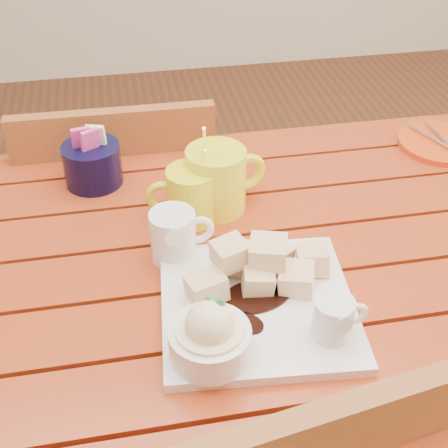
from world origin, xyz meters
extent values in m
cube|color=maroon|center=(0.00, -0.23, 0.73)|extent=(1.20, 0.11, 0.03)
cube|color=maroon|center=(0.00, -0.11, 0.73)|extent=(1.20, 0.11, 0.03)
cube|color=maroon|center=(0.00, 0.00, 0.73)|extent=(1.20, 0.11, 0.03)
cube|color=maroon|center=(0.00, 0.11, 0.73)|extent=(1.20, 0.11, 0.03)
cube|color=maroon|center=(0.00, 0.23, 0.73)|extent=(1.20, 0.11, 0.03)
cube|color=maroon|center=(0.00, 0.34, 0.73)|extent=(1.20, 0.11, 0.03)
cube|color=maroon|center=(0.00, 0.36, 0.68)|extent=(1.12, 0.04, 0.08)
cylinder|color=maroon|center=(0.55, 0.35, 0.36)|extent=(0.06, 0.06, 0.72)
cube|color=white|center=(0.02, -0.11, 0.76)|extent=(0.29, 0.29, 0.02)
cube|color=gold|center=(-0.01, -0.06, 0.82)|extent=(0.06, 0.06, 0.04)
cube|color=gold|center=(0.06, -0.05, 0.78)|extent=(0.07, 0.07, 0.04)
cube|color=gold|center=(0.11, -0.06, 0.78)|extent=(0.06, 0.06, 0.04)
cube|color=gold|center=(0.00, -0.04, 0.78)|extent=(0.06, 0.06, 0.04)
cube|color=gold|center=(0.04, -0.07, 0.82)|extent=(0.06, 0.06, 0.04)
cube|color=gold|center=(-0.05, -0.09, 0.78)|extent=(0.06, 0.06, 0.04)
cube|color=gold|center=(0.02, -0.09, 0.78)|extent=(0.05, 0.05, 0.04)
cube|color=gold|center=(0.08, -0.10, 0.78)|extent=(0.06, 0.06, 0.04)
cylinder|color=white|center=(-0.06, -0.20, 0.79)|extent=(0.11, 0.11, 0.04)
cylinder|color=#FFE7BB|center=(-0.06, -0.20, 0.80)|extent=(0.09, 0.09, 0.03)
sphere|color=#FFE7BB|center=(-0.06, -0.20, 0.82)|extent=(0.06, 0.06, 0.06)
cone|color=#2D8A31|center=(-0.05, -0.19, 0.84)|extent=(0.03, 0.04, 0.03)
cone|color=#2D8A31|center=(-0.06, -0.18, 0.84)|extent=(0.03, 0.03, 0.02)
cylinder|color=white|center=(0.10, -0.19, 0.79)|extent=(0.05, 0.05, 0.06)
cylinder|color=black|center=(0.10, -0.19, 0.82)|extent=(0.04, 0.04, 0.01)
cone|color=white|center=(0.10, -0.22, 0.82)|extent=(0.02, 0.02, 0.03)
torus|color=white|center=(0.13, -0.19, 0.80)|extent=(0.04, 0.01, 0.04)
cylinder|color=yellow|center=(-0.04, 0.12, 0.80)|extent=(0.08, 0.08, 0.09)
cylinder|color=black|center=(-0.04, 0.12, 0.84)|extent=(0.07, 0.07, 0.01)
torus|color=yellow|center=(-0.09, 0.12, 0.80)|extent=(0.06, 0.02, 0.06)
cylinder|color=silver|center=(-0.03, 0.13, 0.83)|extent=(0.02, 0.06, 0.12)
cylinder|color=yellow|center=(0.00, 0.14, 0.81)|extent=(0.10, 0.10, 0.11)
cylinder|color=black|center=(0.00, 0.14, 0.85)|extent=(0.09, 0.09, 0.01)
torus|color=yellow|center=(0.06, 0.16, 0.81)|extent=(0.07, 0.03, 0.07)
cylinder|color=silver|center=(-0.01, 0.15, 0.85)|extent=(0.02, 0.07, 0.15)
cylinder|color=white|center=(-0.08, 0.02, 0.79)|extent=(0.07, 0.07, 0.08)
cylinder|color=white|center=(-0.08, 0.02, 0.83)|extent=(0.06, 0.06, 0.01)
cone|color=white|center=(-0.08, -0.01, 0.82)|extent=(0.03, 0.03, 0.03)
torus|color=white|center=(-0.04, 0.02, 0.79)|extent=(0.05, 0.02, 0.05)
cylinder|color=black|center=(-0.20, 0.26, 0.79)|extent=(0.10, 0.10, 0.08)
cube|color=#D63A98|center=(-0.21, 0.26, 0.84)|extent=(0.04, 0.02, 0.05)
cube|color=white|center=(-0.19, 0.27, 0.84)|extent=(0.04, 0.02, 0.05)
cube|color=#D63A98|center=(-0.20, 0.25, 0.84)|extent=(0.04, 0.03, 0.05)
cylinder|color=#D14012|center=(0.49, 0.27, 0.76)|extent=(0.17, 0.17, 0.01)
cylinder|color=silver|center=(0.47, 0.28, 0.77)|extent=(0.05, 0.12, 0.01)
cylinder|color=silver|center=(0.49, 0.28, 0.77)|extent=(0.01, 0.12, 0.01)
cube|color=brown|center=(-0.16, 0.54, 0.41)|extent=(0.40, 0.40, 0.03)
cylinder|color=brown|center=(0.02, 0.71, 0.20)|extent=(0.03, 0.03, 0.40)
cylinder|color=brown|center=(-0.32, 0.71, 0.20)|extent=(0.03, 0.03, 0.40)
cylinder|color=brown|center=(0.01, 0.37, 0.20)|extent=(0.03, 0.03, 0.40)
cylinder|color=brown|center=(-0.33, 0.37, 0.20)|extent=(0.03, 0.03, 0.40)
cube|color=brown|center=(-0.16, 0.36, 0.63)|extent=(0.40, 0.03, 0.42)
camera|label=1|loc=(-0.15, -0.73, 1.38)|focal=50.00mm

